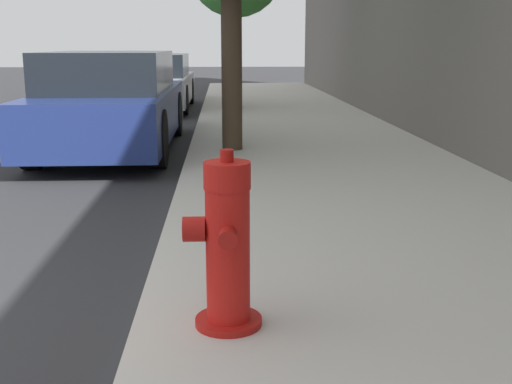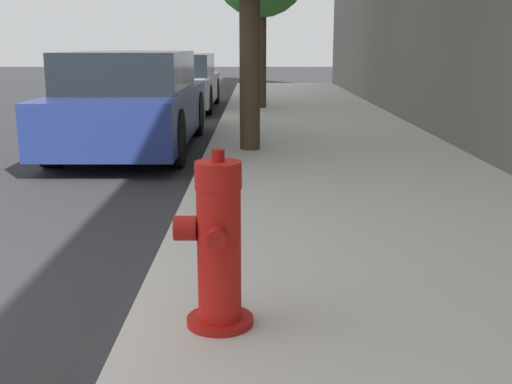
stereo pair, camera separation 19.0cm
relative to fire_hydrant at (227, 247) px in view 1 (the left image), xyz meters
The scene contains 4 objects.
sidewalk_slab 1.30m from the fire_hydrant, 10.54° to the right, with size 3.31×40.00×0.13m.
fire_hydrant is the anchor object (origin of this frame).
parked_car_near 6.32m from the fire_hydrant, 104.18° to the left, with size 1.70×4.52×1.37m.
parked_car_mid 12.06m from the fire_hydrant, 97.63° to the left, with size 1.70×4.27×1.25m.
Camera 1 is at (2.43, -2.69, 1.47)m, focal length 45.00 mm.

